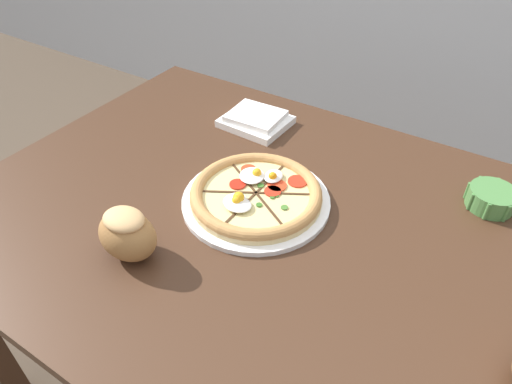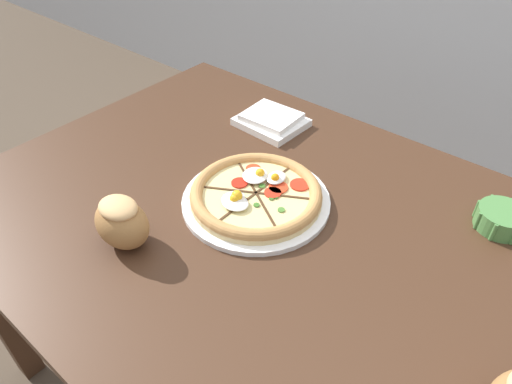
{
  "view_description": "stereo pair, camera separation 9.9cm",
  "coord_description": "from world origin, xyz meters",
  "px_view_note": "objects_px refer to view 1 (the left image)",
  "views": [
    {
      "loc": [
        0.3,
        -0.62,
        1.38
      ],
      "look_at": [
        -0.11,
        0.02,
        0.75
      ],
      "focal_mm": 32.0,
      "sensor_mm": 36.0,
      "label": 1
    },
    {
      "loc": [
        0.38,
        -0.56,
        1.38
      ],
      "look_at": [
        -0.11,
        0.02,
        0.75
      ],
      "focal_mm": 32.0,
      "sensor_mm": 36.0,
      "label": 2
    }
  ],
  "objects_px": {
    "pizza": "(256,195)",
    "ramekin_bowl": "(492,198)",
    "napkin_folded": "(256,120)",
    "bread_piece_near": "(127,234)",
    "dining_table": "(292,254)"
  },
  "relations": [
    {
      "from": "ramekin_bowl",
      "to": "bread_piece_near",
      "type": "bearing_deg",
      "value": -136.9
    },
    {
      "from": "dining_table",
      "to": "bread_piece_near",
      "type": "bearing_deg",
      "value": -134.1
    },
    {
      "from": "pizza",
      "to": "bread_piece_near",
      "type": "height_order",
      "value": "bread_piece_near"
    },
    {
      "from": "dining_table",
      "to": "bread_piece_near",
      "type": "relative_size",
      "value": 11.8
    },
    {
      "from": "pizza",
      "to": "ramekin_bowl",
      "type": "distance_m",
      "value": 0.51
    },
    {
      "from": "napkin_folded",
      "to": "ramekin_bowl",
      "type": "bearing_deg",
      "value": -1.4
    },
    {
      "from": "dining_table",
      "to": "ramekin_bowl",
      "type": "relative_size",
      "value": 13.42
    },
    {
      "from": "dining_table",
      "to": "napkin_folded",
      "type": "xyz_separation_m",
      "value": [
        -0.29,
        0.3,
        0.1
      ]
    },
    {
      "from": "dining_table",
      "to": "napkin_folded",
      "type": "distance_m",
      "value": 0.43
    },
    {
      "from": "pizza",
      "to": "ramekin_bowl",
      "type": "height_order",
      "value": "pizza"
    },
    {
      "from": "dining_table",
      "to": "ramekin_bowl",
      "type": "xyz_separation_m",
      "value": [
        0.33,
        0.29,
        0.11
      ]
    },
    {
      "from": "bread_piece_near",
      "to": "ramekin_bowl",
      "type": "bearing_deg",
      "value": 43.1
    },
    {
      "from": "pizza",
      "to": "ramekin_bowl",
      "type": "relative_size",
      "value": 3.0
    },
    {
      "from": "pizza",
      "to": "bread_piece_near",
      "type": "bearing_deg",
      "value": -114.97
    },
    {
      "from": "napkin_folded",
      "to": "pizza",
      "type": "bearing_deg",
      "value": -57.58
    }
  ]
}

